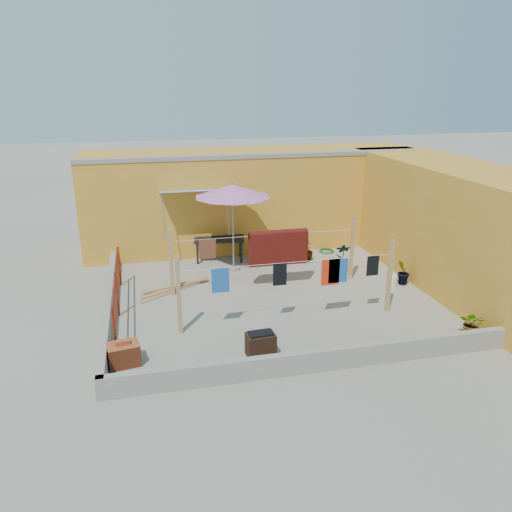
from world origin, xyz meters
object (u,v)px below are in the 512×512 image
(patio_umbrella, at_px, (232,191))
(outdoor_table, at_px, (219,240))
(plant_back_a, at_px, (263,248))
(brick_stack, at_px, (124,354))
(water_jug_a, at_px, (392,281))
(brazier, at_px, (261,344))
(green_hose, at_px, (327,251))
(water_jug_b, at_px, (373,267))
(white_basin, at_px, (366,352))

(patio_umbrella, height_order, outdoor_table, patio_umbrella)
(plant_back_a, bearing_deg, brick_stack, -127.62)
(brick_stack, relative_size, water_jug_a, 1.76)
(brazier, distance_m, water_jug_a, 5.12)
(patio_umbrella, bearing_deg, plant_back_a, 30.33)
(outdoor_table, relative_size, plant_back_a, 2.00)
(green_hose, bearing_deg, brick_stack, -138.34)
(outdoor_table, distance_m, water_jug_b, 4.73)
(brick_stack, distance_m, white_basin, 4.86)
(outdoor_table, relative_size, white_basin, 3.44)
(water_jug_a, bearing_deg, patio_umbrella, 149.28)
(outdoor_table, distance_m, water_jug_a, 5.35)
(patio_umbrella, height_order, green_hose, patio_umbrella)
(outdoor_table, distance_m, white_basin, 6.73)
(brick_stack, relative_size, brazier, 1.13)
(white_basin, height_order, green_hose, white_basin)
(patio_umbrella, bearing_deg, green_hose, 15.47)
(outdoor_table, xyz_separation_m, brazier, (-0.13, -5.97, -0.40))
(water_jug_a, relative_size, green_hose, 0.74)
(green_hose, xyz_separation_m, plant_back_a, (-2.24, -0.29, 0.37))
(plant_back_a, bearing_deg, brazier, -104.49)
(water_jug_b, xyz_separation_m, plant_back_a, (-2.87, 1.81, 0.26))
(outdoor_table, bearing_deg, patio_umbrella, -73.11)
(patio_umbrella, height_order, water_jug_b, patio_umbrella)
(white_basin, bearing_deg, plant_back_a, 96.03)
(brick_stack, xyz_separation_m, green_hose, (6.40, 5.69, -0.19))
(brick_stack, relative_size, green_hose, 1.29)
(green_hose, bearing_deg, outdoor_table, 180.00)
(water_jug_b, relative_size, plant_back_a, 0.42)
(brazier, distance_m, white_basin, 2.17)
(brick_stack, bearing_deg, patio_umbrella, 57.01)
(white_basin, relative_size, water_jug_b, 1.40)
(water_jug_b, relative_size, green_hose, 0.66)
(brazier, bearing_deg, green_hose, 58.18)
(outdoor_table, bearing_deg, water_jug_a, -37.65)
(patio_umbrella, xyz_separation_m, brick_stack, (-3.10, -4.78, -2.13))
(brazier, height_order, white_basin, brazier)
(white_basin, relative_size, plant_back_a, 0.58)
(green_hose, bearing_deg, plant_back_a, -172.56)
(water_jug_b, bearing_deg, plant_back_a, 147.86)
(outdoor_table, bearing_deg, white_basin, -72.81)
(brazier, height_order, plant_back_a, plant_back_a)
(outdoor_table, xyz_separation_m, brick_stack, (-2.83, -5.69, -0.42))
(water_jug_a, xyz_separation_m, green_hose, (-0.64, 3.25, -0.13))
(white_basin, bearing_deg, brick_stack, 171.64)
(brick_stack, relative_size, plant_back_a, 0.82)
(patio_umbrella, bearing_deg, outdoor_table, 106.89)
(water_jug_a, bearing_deg, plant_back_a, 134.22)
(patio_umbrella, relative_size, plant_back_a, 3.21)
(brazier, distance_m, plant_back_a, 5.86)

